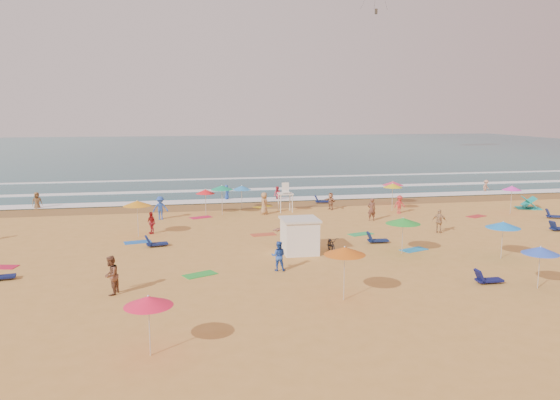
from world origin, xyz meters
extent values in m
plane|color=gold|center=(0.00, 0.00, 0.00)|extent=(220.00, 220.00, 0.00)
cube|color=#0C4756|center=(0.00, 84.00, 0.00)|extent=(220.00, 140.00, 0.18)
plane|color=olive|center=(0.00, 12.50, 0.01)|extent=(220.00, 220.00, 0.00)
cube|color=white|center=(0.00, 15.00, 0.10)|extent=(200.00, 2.20, 0.05)
cube|color=white|center=(0.00, 22.00, 0.10)|extent=(200.00, 1.60, 0.05)
cube|color=white|center=(0.00, 32.00, 0.10)|extent=(200.00, 1.20, 0.05)
cube|color=white|center=(-0.16, -4.67, 1.00)|extent=(2.00, 2.00, 2.00)
cube|color=silver|center=(-0.16, -4.67, 2.06)|extent=(2.20, 2.20, 0.12)
imported|color=black|center=(1.74, -4.97, 0.50)|extent=(0.81, 1.95, 1.00)
cone|color=#EF355E|center=(12.11, 10.72, 1.94)|extent=(1.89, 1.89, 0.35)
cone|color=#FF38D0|center=(19.96, 4.42, 2.16)|extent=(1.55, 1.55, 0.35)
cone|color=blue|center=(9.64, -13.32, 1.89)|extent=(1.73, 1.73, 0.35)
cone|color=green|center=(5.83, -6.00, 2.01)|extent=(2.06, 2.06, 0.35)
cone|color=orange|center=(-9.98, 1.61, 2.31)|extent=(1.88, 1.88, 0.35)
cone|color=#FF1A23|center=(-5.01, 8.75, 1.94)|extent=(1.56, 1.56, 0.35)
cone|color=#139D6D|center=(-3.68, 8.41, 2.29)|extent=(1.85, 1.85, 0.35)
cone|color=#1B86EC|center=(11.07, -8.07, 1.99)|extent=(1.95, 1.95, 0.35)
cone|color=#3089DA|center=(-1.79, 10.68, 1.90)|extent=(1.65, 1.65, 0.35)
cone|color=#D86012|center=(-0.05, -13.12, 2.29)|extent=(1.88, 1.88, 0.35)
cone|color=yellow|center=(10.75, 7.48, 2.21)|extent=(1.58, 1.58, 0.35)
cone|color=#FF1A43|center=(-8.42, -17.31, 1.99)|extent=(1.70, 1.70, 0.35)
cube|color=#0F164B|center=(-16.17, -7.03, 0.17)|extent=(1.37, 0.77, 0.34)
cube|color=#101D53|center=(-8.63, -1.42, 0.17)|extent=(1.39, 0.81, 0.34)
cube|color=#0F134D|center=(7.77, -12.20, 0.17)|extent=(1.31, 0.59, 0.34)
cube|color=#0F1D4C|center=(5.41, -3.18, 0.17)|extent=(1.34, 0.67, 0.34)
cube|color=#0F1B4C|center=(19.48, -2.15, 0.17)|extent=(1.33, 0.64, 0.34)
cube|color=#101C53|center=(22.29, 1.94, 0.17)|extent=(1.42, 1.02, 0.34)
cube|color=#0F194E|center=(5.98, 12.50, 0.17)|extent=(1.36, 0.73, 0.34)
cube|color=red|center=(-16.93, -4.56, 0.01)|extent=(1.85, 1.21, 0.03)
cube|color=blue|center=(-9.93, -0.04, 0.01)|extent=(1.84, 1.19, 0.03)
cube|color=green|center=(-6.27, -8.04, 0.01)|extent=(1.90, 1.50, 0.03)
cube|color=gold|center=(0.18, 11.57, 0.01)|extent=(1.90, 1.58, 0.03)
cube|color=#C84E2F|center=(-1.52, 0.58, 0.01)|extent=(1.80, 1.07, 0.03)
cube|color=#D11A48|center=(-5.48, 7.62, 0.01)|extent=(1.90, 1.43, 0.03)
cube|color=#218AD1|center=(6.92, -5.31, 0.01)|extent=(1.90, 1.41, 0.03)
cube|color=green|center=(5.15, -0.55, 0.01)|extent=(1.87, 1.31, 0.03)
cube|color=red|center=(16.52, 3.85, 0.01)|extent=(1.90, 1.49, 0.03)
imported|color=tan|center=(10.69, -1.16, 0.83)|extent=(1.04, 0.88, 1.67)
imported|color=tan|center=(-0.58, -2.83, 0.94)|extent=(1.77, 0.64, 1.88)
imported|color=#A36C4B|center=(5.76, 9.11, 0.75)|extent=(0.99, 1.44, 1.49)
imported|color=#D13448|center=(2.12, 14.76, 0.56)|extent=(0.91, 0.98, 1.61)
imported|color=red|center=(10.91, 6.29, 0.76)|extent=(1.05, 0.69, 1.53)
imported|color=tan|center=(24.74, 15.95, 0.53)|extent=(1.16, 1.00, 1.56)
imported|color=brown|center=(-19.29, 14.12, 0.63)|extent=(1.03, 0.91, 1.77)
imported|color=brown|center=(-10.46, -10.37, 0.92)|extent=(0.92, 1.05, 1.84)
imported|color=#D03445|center=(-9.13, 2.43, 0.77)|extent=(0.82, 0.95, 1.53)
imported|color=brown|center=(7.56, 3.89, 0.89)|extent=(0.67, 0.46, 1.78)
imported|color=#B08251|center=(-0.26, 7.98, 0.93)|extent=(0.77, 1.01, 1.85)
imported|color=blue|center=(-2.58, 15.77, 0.62)|extent=(0.67, 0.76, 1.74)
imported|color=blue|center=(-8.62, 7.44, 0.92)|extent=(1.25, 0.80, 1.84)
imported|color=blue|center=(-2.09, -8.03, 0.80)|extent=(0.91, 0.79, 1.61)
cube|color=#3F3326|center=(27.66, 57.74, 25.52)|extent=(0.40, 0.30, 0.90)
camera|label=1|loc=(-7.36, -35.80, 8.45)|focal=35.00mm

